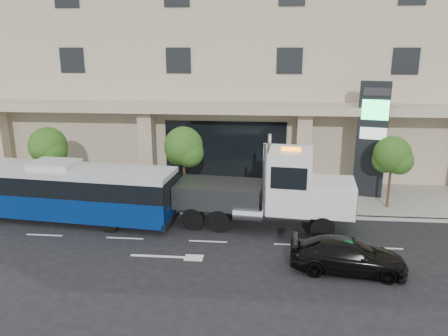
% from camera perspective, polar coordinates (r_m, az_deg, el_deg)
% --- Properties ---
extents(ground, '(120.00, 120.00, 0.00)m').
position_cam_1_polar(ground, '(22.15, -1.63, -7.94)').
color(ground, black).
rests_on(ground, ground).
extents(sidewalk, '(120.00, 6.00, 0.15)m').
position_cam_1_polar(sidewalk, '(26.76, -0.37, -3.55)').
color(sidewalk, gray).
rests_on(sidewalk, ground).
extents(curb, '(120.00, 0.30, 0.15)m').
position_cam_1_polar(curb, '(23.96, -1.07, -5.88)').
color(curb, gray).
rests_on(curb, ground).
extents(convention_center, '(60.00, 17.60, 20.00)m').
position_cam_1_polar(convention_center, '(35.71, 1.28, 17.35)').
color(convention_center, tan).
rests_on(convention_center, ground).
extents(tree_left, '(2.27, 2.20, 4.22)m').
position_cam_1_polar(tree_left, '(27.42, -21.94, 2.37)').
color(tree_left, '#422B19').
rests_on(tree_left, sidewalk).
extents(tree_mid, '(2.28, 2.20, 4.38)m').
position_cam_1_polar(tree_mid, '(24.80, -5.25, 2.51)').
color(tree_mid, '#422B19').
rests_on(tree_mid, sidewalk).
extents(tree_right, '(2.10, 2.00, 4.04)m').
position_cam_1_polar(tree_right, '(25.46, 21.15, 1.34)').
color(tree_right, '#422B19').
rests_on(tree_right, sidewalk).
extents(city_bus, '(12.70, 3.86, 3.17)m').
position_cam_1_polar(city_bus, '(24.44, -20.97, -2.69)').
color(city_bus, black).
rests_on(city_bus, ground).
extents(tow_truck, '(10.05, 3.32, 4.56)m').
position_cam_1_polar(tow_truck, '(21.85, 6.20, -3.09)').
color(tow_truck, '#2D3033').
rests_on(tow_truck, ground).
extents(black_sedan, '(4.78, 2.31, 1.34)m').
position_cam_1_polar(black_sedan, '(18.68, 15.88, -10.94)').
color(black_sedan, black).
rests_on(black_sedan, ground).
extents(signage_pylon, '(1.79, 1.01, 6.81)m').
position_cam_1_polar(signage_pylon, '(27.01, 18.69, 3.57)').
color(signage_pylon, black).
rests_on(signage_pylon, sidewalk).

